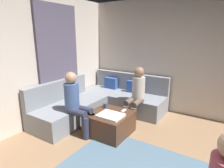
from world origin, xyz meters
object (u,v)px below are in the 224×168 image
at_px(sectional_couch, 102,102).
at_px(game_remote, 124,111).
at_px(coffee_mug, 105,105).
at_px(person_on_couch_back, 136,92).
at_px(person_on_couch_side, 76,101).
at_px(ottoman, 110,123).

xyz_separation_m(sectional_couch, game_remote, (0.88, -0.50, 0.15)).
relative_size(coffee_mug, person_on_couch_back, 0.08).
bearing_deg(person_on_couch_side, ottoman, 120.04).
xyz_separation_m(person_on_couch_back, person_on_couch_side, (-0.73, -1.10, 0.00)).
distance_m(ottoman, coffee_mug, 0.38).
bearing_deg(game_remote, person_on_couch_side, -143.64).
height_order(coffee_mug, game_remote, coffee_mug).
height_order(game_remote, person_on_couch_back, person_on_couch_back).
relative_size(sectional_couch, coffee_mug, 26.84).
height_order(ottoman, person_on_couch_side, person_on_couch_side).
bearing_deg(person_on_couch_back, game_remote, 89.89).
xyz_separation_m(sectional_couch, coffee_mug, (0.48, -0.54, 0.19)).
bearing_deg(person_on_couch_back, person_on_couch_side, 56.21).
bearing_deg(ottoman, coffee_mug, 140.71).
bearing_deg(person_on_couch_back, coffee_mug, 56.13).
bearing_deg(game_remote, ottoman, -129.29).
bearing_deg(person_on_couch_side, person_on_couch_back, 146.21).
height_order(game_remote, person_on_couch_side, person_on_couch_side).
distance_m(sectional_couch, game_remote, 1.03).
bearing_deg(person_on_couch_back, ottoman, 76.89).
bearing_deg(ottoman, sectional_couch, 134.13).
height_order(person_on_couch_back, person_on_couch_side, same).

